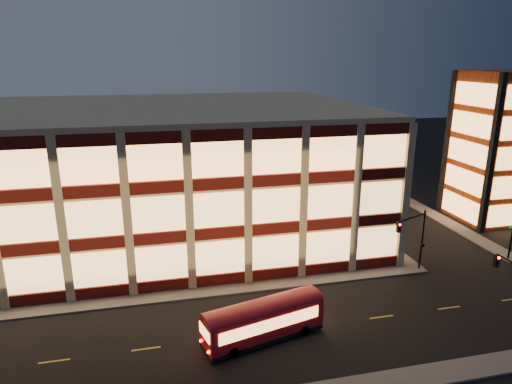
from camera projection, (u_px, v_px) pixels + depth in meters
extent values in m
plane|color=black|center=(171.00, 302.00, 37.87)|extent=(200.00, 200.00, 0.00)
cube|color=#514F4C|center=(134.00, 300.00, 38.14)|extent=(54.00, 2.00, 0.15)
cube|color=#514F4C|center=(345.00, 214.00, 58.68)|extent=(2.00, 30.00, 0.15)
cube|color=#514F4C|center=(421.00, 208.00, 61.05)|extent=(2.00, 30.00, 0.15)
cube|color=tan|center=(133.00, 173.00, 51.09)|extent=(50.00, 30.00, 14.00)
cube|color=tan|center=(127.00, 108.00, 49.01)|extent=(50.40, 30.40, 0.50)
cube|color=#470C0A|center=(133.00, 288.00, 38.79)|extent=(50.10, 0.25, 1.00)
cube|color=#E7A761|center=(132.00, 266.00, 38.21)|extent=(49.00, 0.20, 3.00)
cube|color=#470C0A|center=(339.00, 211.00, 58.33)|extent=(0.25, 30.10, 1.00)
cube|color=#E7A761|center=(340.00, 195.00, 57.72)|extent=(0.20, 29.00, 3.00)
cube|color=#470C0A|center=(129.00, 241.00, 37.53)|extent=(50.10, 0.25, 1.00)
cube|color=#E7A761|center=(127.00, 216.00, 36.95)|extent=(49.00, 0.20, 3.00)
cube|color=#470C0A|center=(341.00, 177.00, 57.07)|extent=(0.25, 30.10, 1.00)
cube|color=#E7A761|center=(341.00, 161.00, 56.46)|extent=(0.20, 29.00, 3.00)
cube|color=#470C0A|center=(125.00, 189.00, 36.27)|extent=(50.10, 0.25, 1.00)
cube|color=#E7A761|center=(123.00, 164.00, 35.69)|extent=(49.00, 0.20, 3.00)
cube|color=#470C0A|center=(343.00, 143.00, 55.81)|extent=(0.25, 30.10, 1.00)
cube|color=#E7A761|center=(343.00, 126.00, 55.20)|extent=(0.20, 29.00, 3.00)
cube|color=#8C3814|center=(497.00, 148.00, 55.12)|extent=(8.00, 8.00, 18.00)
cube|color=black|center=(492.00, 156.00, 50.53)|extent=(0.60, 0.60, 18.00)
cube|color=black|center=(447.00, 143.00, 58.00)|extent=(0.60, 0.60, 18.00)
cube|color=black|center=(501.00, 141.00, 59.72)|extent=(0.60, 0.60, 18.00)
cube|color=#FCA758|center=(460.00, 206.00, 56.31)|extent=(0.16, 6.60, 2.60)
cube|color=#FCA758|center=(463.00, 180.00, 55.33)|extent=(0.16, 6.60, 2.60)
cube|color=#FCA758|center=(467.00, 152.00, 54.36)|extent=(0.16, 6.60, 2.60)
cube|color=#FCA758|center=(471.00, 124.00, 53.38)|extent=(0.16, 6.60, 2.60)
cube|color=#FCA758|center=(475.00, 94.00, 52.41)|extent=(0.16, 6.60, 2.60)
cylinder|color=black|center=(422.00, 240.00, 42.83)|extent=(0.18, 0.18, 6.00)
cylinder|color=black|center=(412.00, 217.00, 40.98)|extent=(3.56, 1.63, 0.14)
cube|color=black|center=(399.00, 227.00, 40.04)|extent=(0.32, 0.32, 0.95)
sphere|color=#FF0C05|center=(400.00, 225.00, 39.79)|extent=(0.20, 0.20, 0.20)
cube|color=black|center=(423.00, 245.00, 42.76)|extent=(0.25, 0.18, 0.28)
cube|color=black|center=(496.00, 261.00, 33.52)|extent=(0.32, 0.32, 0.95)
sphere|color=#FF0C05|center=(499.00, 258.00, 33.26)|extent=(0.20, 0.20, 0.20)
cube|color=#9D080F|center=(263.00, 320.00, 32.59)|extent=(9.19, 4.38, 2.05)
cube|color=black|center=(263.00, 335.00, 32.94)|extent=(9.19, 4.38, 0.31)
cylinder|color=black|center=(233.00, 352.00, 30.82)|extent=(0.84, 0.46, 0.80)
cylinder|color=black|center=(221.00, 337.00, 32.49)|extent=(0.84, 0.46, 0.80)
cylinder|color=black|center=(304.00, 330.00, 33.34)|extent=(0.84, 0.46, 0.80)
cylinder|color=black|center=(290.00, 317.00, 35.01)|extent=(0.84, 0.46, 0.80)
cube|color=#FCA758|center=(271.00, 325.00, 31.54)|extent=(7.61, 2.01, 0.89)
cube|color=#FCA758|center=(256.00, 309.00, 33.49)|extent=(7.61, 2.01, 0.89)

